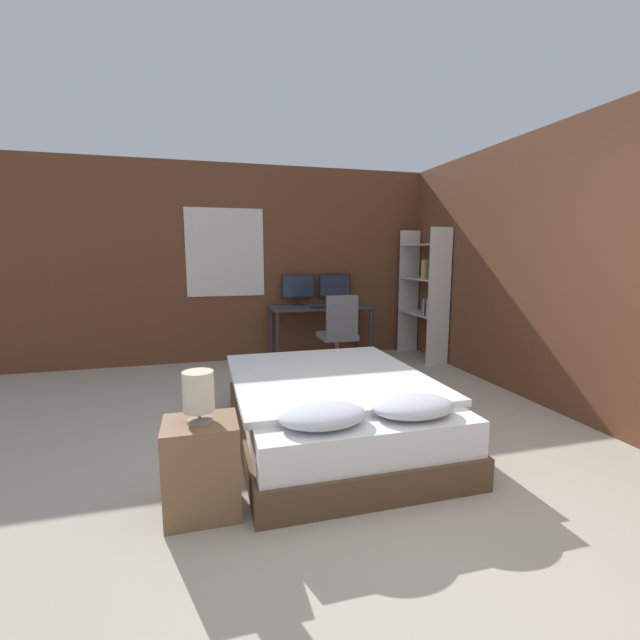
{
  "coord_description": "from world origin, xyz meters",
  "views": [
    {
      "loc": [
        -1.26,
        -1.83,
        1.49
      ],
      "look_at": [
        0.01,
        2.81,
        0.75
      ],
      "focal_mm": 24.0,
      "sensor_mm": 36.0,
      "label": 1
    }
  ],
  "objects_px": {
    "nightstand": "(202,467)",
    "computer_mouse": "(344,306)",
    "bedside_lamp": "(198,392)",
    "monitor_right": "(335,287)",
    "desk": "(321,313)",
    "bookshelf": "(427,288)",
    "bed": "(332,408)",
    "keyboard": "(325,307)",
    "monitor_left": "(298,288)",
    "office_chair": "(338,342)"
  },
  "relations": [
    {
      "from": "nightstand",
      "to": "computer_mouse",
      "type": "bearing_deg",
      "value": 58.47
    },
    {
      "from": "bedside_lamp",
      "to": "monitor_right",
      "type": "bearing_deg",
      "value": 61.66
    },
    {
      "from": "desk",
      "to": "bookshelf",
      "type": "height_order",
      "value": "bookshelf"
    },
    {
      "from": "bed",
      "to": "computer_mouse",
      "type": "xyz_separation_m",
      "value": [
        0.88,
        2.33,
        0.54
      ]
    },
    {
      "from": "bed",
      "to": "bookshelf",
      "type": "bearing_deg",
      "value": 47.25
    },
    {
      "from": "desk",
      "to": "bookshelf",
      "type": "bearing_deg",
      "value": -12.02
    },
    {
      "from": "keyboard",
      "to": "computer_mouse",
      "type": "bearing_deg",
      "value": 0.0
    },
    {
      "from": "bed",
      "to": "nightstand",
      "type": "xyz_separation_m",
      "value": [
        -1.02,
        -0.76,
        0.02
      ]
    },
    {
      "from": "bedside_lamp",
      "to": "desk",
      "type": "xyz_separation_m",
      "value": [
        1.62,
        3.29,
        -0.05
      ]
    },
    {
      "from": "computer_mouse",
      "to": "bookshelf",
      "type": "bearing_deg",
      "value": -5.13
    },
    {
      "from": "monitor_left",
      "to": "bed",
      "type": "bearing_deg",
      "value": -96.82
    },
    {
      "from": "monitor_right",
      "to": "computer_mouse",
      "type": "xyz_separation_m",
      "value": [
        0.01,
        -0.41,
        -0.23
      ]
    },
    {
      "from": "computer_mouse",
      "to": "desk",
      "type": "bearing_deg",
      "value": 143.59
    },
    {
      "from": "desk",
      "to": "monitor_right",
      "type": "xyz_separation_m",
      "value": [
        0.27,
        0.21,
        0.35
      ]
    },
    {
      "from": "nightstand",
      "to": "keyboard",
      "type": "height_order",
      "value": "keyboard"
    },
    {
      "from": "monitor_left",
      "to": "keyboard",
      "type": "distance_m",
      "value": 0.55
    },
    {
      "from": "monitor_right",
      "to": "bookshelf",
      "type": "height_order",
      "value": "bookshelf"
    },
    {
      "from": "bedside_lamp",
      "to": "bed",
      "type": "bearing_deg",
      "value": 36.63
    },
    {
      "from": "nightstand",
      "to": "desk",
      "type": "relative_size",
      "value": 0.4
    },
    {
      "from": "bookshelf",
      "to": "computer_mouse",
      "type": "bearing_deg",
      "value": 174.87
    },
    {
      "from": "monitor_right",
      "to": "keyboard",
      "type": "distance_m",
      "value": 0.55
    },
    {
      "from": "monitor_left",
      "to": "computer_mouse",
      "type": "distance_m",
      "value": 0.72
    },
    {
      "from": "monitor_right",
      "to": "keyboard",
      "type": "relative_size",
      "value": 1.25
    },
    {
      "from": "bed",
      "to": "nightstand",
      "type": "height_order",
      "value": "bed"
    },
    {
      "from": "keyboard",
      "to": "bookshelf",
      "type": "relative_size",
      "value": 0.2
    },
    {
      "from": "office_chair",
      "to": "bedside_lamp",
      "type": "bearing_deg",
      "value": -122.38
    },
    {
      "from": "keyboard",
      "to": "bookshelf",
      "type": "distance_m",
      "value": 1.48
    },
    {
      "from": "office_chair",
      "to": "nightstand",
      "type": "bearing_deg",
      "value": -122.38
    },
    {
      "from": "bed",
      "to": "desk",
      "type": "relative_size",
      "value": 1.49
    },
    {
      "from": "nightstand",
      "to": "monitor_left",
      "type": "distance_m",
      "value": 3.82
    },
    {
      "from": "monitor_left",
      "to": "office_chair",
      "type": "bearing_deg",
      "value": -69.86
    },
    {
      "from": "bed",
      "to": "nightstand",
      "type": "relative_size",
      "value": 3.77
    },
    {
      "from": "bedside_lamp",
      "to": "computer_mouse",
      "type": "relative_size",
      "value": 4.19
    },
    {
      "from": "monitor_left",
      "to": "monitor_right",
      "type": "xyz_separation_m",
      "value": [
        0.54,
        0.0,
        0.0
      ]
    },
    {
      "from": "computer_mouse",
      "to": "nightstand",
      "type": "bearing_deg",
      "value": -121.53
    },
    {
      "from": "bed",
      "to": "monitor_left",
      "type": "distance_m",
      "value": 2.87
    },
    {
      "from": "computer_mouse",
      "to": "bed",
      "type": "bearing_deg",
      "value": -110.6
    },
    {
      "from": "desk",
      "to": "monitor_left",
      "type": "distance_m",
      "value": 0.49
    },
    {
      "from": "bed",
      "to": "keyboard",
      "type": "distance_m",
      "value": 2.46
    },
    {
      "from": "nightstand",
      "to": "bedside_lamp",
      "type": "bearing_deg",
      "value": 0.0
    },
    {
      "from": "bed",
      "to": "office_chair",
      "type": "height_order",
      "value": "office_chair"
    },
    {
      "from": "computer_mouse",
      "to": "bookshelf",
      "type": "relative_size",
      "value": 0.04
    },
    {
      "from": "monitor_left",
      "to": "desk",
      "type": "bearing_deg",
      "value": -37.48
    },
    {
      "from": "monitor_left",
      "to": "monitor_right",
      "type": "bearing_deg",
      "value": 0.0
    },
    {
      "from": "bed",
      "to": "computer_mouse",
      "type": "distance_m",
      "value": 2.55
    },
    {
      "from": "nightstand",
      "to": "office_chair",
      "type": "distance_m",
      "value": 3.11
    },
    {
      "from": "keyboard",
      "to": "nightstand",
      "type": "bearing_deg",
      "value": -117.64
    },
    {
      "from": "bedside_lamp",
      "to": "office_chair",
      "type": "relative_size",
      "value": 0.29
    },
    {
      "from": "bookshelf",
      "to": "desk",
      "type": "bearing_deg",
      "value": 167.98
    },
    {
      "from": "bedside_lamp",
      "to": "keyboard",
      "type": "bearing_deg",
      "value": 62.36
    }
  ]
}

